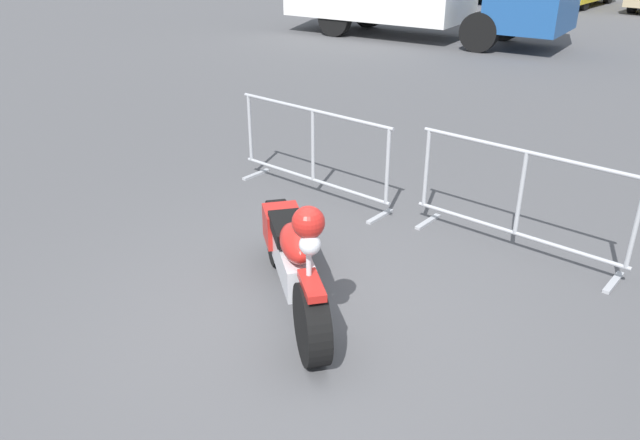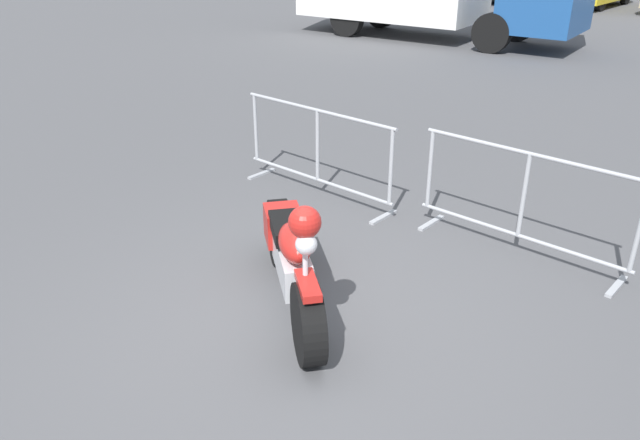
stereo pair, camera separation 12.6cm
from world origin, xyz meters
name	(u,v)px [view 1 (the left image)]	position (x,y,z in m)	size (l,w,h in m)	color
ground_plane	(299,327)	(0.00, 0.00, 0.00)	(120.00, 120.00, 0.00)	#4C4C4F
motorcycle	(293,257)	(-0.24, 0.25, 0.47)	(1.72, 1.59, 1.22)	black
crowd_barrier_near	(313,152)	(-1.47, 2.28, 0.55)	(2.20, 0.63, 1.07)	#9EA0A5
crowd_barrier_far	(520,200)	(0.99, 2.28, 0.55)	(2.20, 0.63, 1.07)	#9EA0A5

